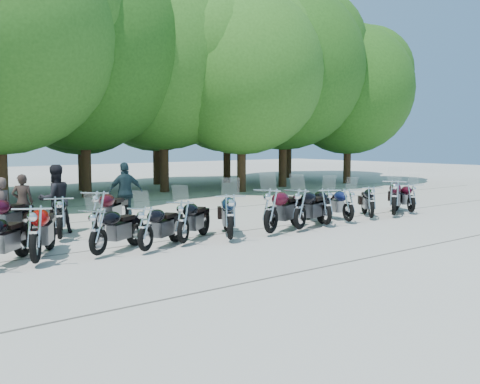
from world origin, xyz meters
TOP-DOWN VIEW (x-y plane):
  - ground at (0.00, 0.00)m, footprint 90.00×90.00m
  - tree_4 at (0.54, 13.09)m, footprint 9.13×9.13m
  - tree_5 at (4.61, 13.20)m, footprint 9.04×9.04m
  - tree_6 at (7.55, 10.82)m, footprint 8.00×8.00m
  - tree_7 at (11.20, 11.78)m, footprint 8.79×8.79m
  - tree_8 at (15.83, 11.20)m, footprint 7.53×7.53m
  - tree_12 at (1.80, 16.47)m, footprint 7.88×7.88m
  - tree_13 at (6.69, 17.47)m, footprint 8.31×8.31m
  - tree_14 at (10.68, 16.09)m, footprint 8.02×8.02m
  - tree_15 at (16.61, 17.02)m, footprint 9.67×9.67m
  - motorcycle_1 at (-5.95, 0.62)m, footprint 1.85×2.53m
  - motorcycle_2 at (-4.61, 0.61)m, footprint 2.17×1.68m
  - motorcycle_3 at (-3.60, 0.37)m, footprint 2.16×1.68m
  - motorcycle_4 at (-2.43, 0.64)m, footprint 2.16×1.87m
  - motorcycle_5 at (-1.25, 0.34)m, footprint 1.98×2.40m
  - motorcycle_6 at (0.15, 0.38)m, footprint 2.63×1.72m
  - motorcycle_7 at (1.23, 0.38)m, footprint 2.50×1.55m
  - motorcycle_8 at (2.45, 0.52)m, footprint 1.63×2.33m
  - motorcycle_9 at (3.49, 0.58)m, footprint 1.35×2.22m
  - motorcycle_10 at (4.66, 0.63)m, footprint 1.94×2.00m
  - motorcycle_11 at (5.67, 0.50)m, footprint 2.49×2.02m
  - motorcycle_12 at (6.85, 0.66)m, footprint 1.73×2.07m
  - motorcycle_14 at (-4.53, 3.04)m, footprint 1.46×2.38m
  - motorcycle_15 at (-3.46, 3.10)m, footprint 2.28×2.21m
  - rider_0 at (-5.67, 3.99)m, footprint 0.66×0.51m
  - rider_1 at (-4.15, 4.32)m, footprint 0.95×0.76m
  - rider_2 at (-1.70, 5.01)m, footprint 1.14×0.61m
  - rider_3 at (-4.65, 5.49)m, footprint 0.69×0.59m

SIDE VIEW (x-z plane):
  - ground at x=0.00m, z-range 0.00..0.00m
  - motorcycle_12 at x=6.85m, z-range 0.00..1.18m
  - motorcycle_9 at x=3.49m, z-range 0.00..1.20m
  - motorcycle_3 at x=-3.60m, z-range 0.00..1.21m
  - motorcycle_10 at x=4.66m, z-range 0.00..1.21m
  - motorcycle_2 at x=-4.61m, z-range 0.00..1.21m
  - motorcycle_4 at x=-2.43m, z-range 0.00..1.24m
  - motorcycle_8 at x=2.45m, z-range 0.00..1.28m
  - motorcycle_14 at x=-4.53m, z-range 0.00..1.29m
  - motorcycle_7 at x=1.23m, z-range 0.00..1.35m
  - motorcycle_5 at x=-1.25m, z-range 0.00..1.36m
  - motorcycle_15 at x=-3.46m, z-range 0.00..1.38m
  - motorcycle_1 at x=-5.95m, z-range 0.00..1.40m
  - motorcycle_11 at x=5.67m, z-range 0.00..1.41m
  - motorcycle_6 at x=0.15m, z-range 0.00..1.43m
  - rider_3 at x=-4.65m, z-range 0.00..1.59m
  - rider_0 at x=-5.67m, z-range 0.00..1.62m
  - rider_2 at x=-1.70m, z-range 0.00..1.86m
  - rider_1 at x=-4.15m, z-range 0.00..1.88m
  - tree_8 at x=15.83m, z-range 0.85..10.10m
  - tree_12 at x=1.80m, z-range 0.89..10.56m
  - tree_6 at x=7.55m, z-range 0.90..10.72m
  - tree_14 at x=10.68m, z-range 0.91..10.75m
  - tree_13 at x=6.69m, z-range 0.94..11.14m
  - tree_7 at x=11.20m, z-range 0.99..11.79m
  - tree_5 at x=4.61m, z-range 1.02..12.12m
  - tree_4 at x=0.54m, z-range 1.03..12.24m
  - tree_15 at x=16.61m, z-range 1.09..12.96m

